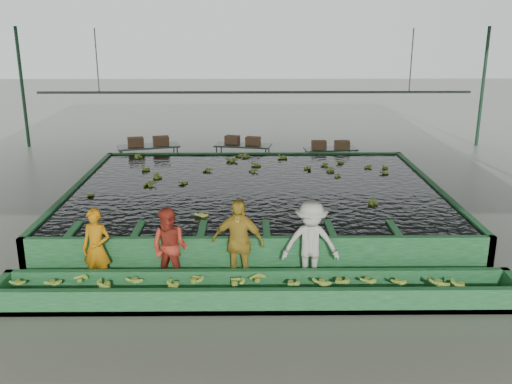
{
  "coord_description": "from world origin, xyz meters",
  "views": [
    {
      "loc": [
        -0.15,
        -13.52,
        5.25
      ],
      "look_at": [
        0.0,
        0.5,
        1.0
      ],
      "focal_mm": 40.0,
      "sensor_mm": 36.0,
      "label": 1
    }
  ],
  "objects_px": {
    "box_stack_mid": "(243,144)",
    "box_stack_right": "(330,149)",
    "sorting_trough": "(258,291)",
    "worker_c": "(238,243)",
    "worker_b": "(170,248)",
    "packing_table_mid": "(243,157)",
    "box_stack_left": "(149,146)",
    "flotation_tank": "(256,201)",
    "packing_table_right": "(330,160)",
    "packing_table_left": "(149,159)",
    "worker_d": "(311,244)",
    "worker_a": "(97,248)"
  },
  "relations": [
    {
      "from": "box_stack_mid",
      "to": "box_stack_right",
      "type": "bearing_deg",
      "value": -10.1
    },
    {
      "from": "sorting_trough",
      "to": "worker_c",
      "type": "relative_size",
      "value": 5.38
    },
    {
      "from": "worker_b",
      "to": "packing_table_mid",
      "type": "bearing_deg",
      "value": 100.7
    },
    {
      "from": "box_stack_left",
      "to": "box_stack_mid",
      "type": "height_order",
      "value": "box_stack_left"
    },
    {
      "from": "packing_table_mid",
      "to": "box_stack_right",
      "type": "height_order",
      "value": "box_stack_right"
    },
    {
      "from": "box_stack_left",
      "to": "box_stack_right",
      "type": "relative_size",
      "value": 1.07
    },
    {
      "from": "worker_c",
      "to": "flotation_tank",
      "type": "bearing_deg",
      "value": 97.39
    },
    {
      "from": "packing_table_mid",
      "to": "packing_table_right",
      "type": "relative_size",
      "value": 1.08
    },
    {
      "from": "sorting_trough",
      "to": "box_stack_mid",
      "type": "relative_size",
      "value": 7.75
    },
    {
      "from": "packing_table_left",
      "to": "worker_d",
      "type": "bearing_deg",
      "value": -62.11
    },
    {
      "from": "packing_table_right",
      "to": "worker_d",
      "type": "bearing_deg",
      "value": -100.25
    },
    {
      "from": "box_stack_mid",
      "to": "worker_d",
      "type": "bearing_deg",
      "value": -81.19
    },
    {
      "from": "box_stack_left",
      "to": "sorting_trough",
      "type": "bearing_deg",
      "value": -69.26
    },
    {
      "from": "packing_table_right",
      "to": "box_stack_left",
      "type": "xyz_separation_m",
      "value": [
        -6.48,
        -0.08,
        0.55
      ]
    },
    {
      "from": "packing_table_mid",
      "to": "flotation_tank",
      "type": "bearing_deg",
      "value": -85.55
    },
    {
      "from": "box_stack_right",
      "to": "packing_table_mid",
      "type": "bearing_deg",
      "value": 171.39
    },
    {
      "from": "worker_c",
      "to": "worker_d",
      "type": "bearing_deg",
      "value": 12.66
    },
    {
      "from": "packing_table_right",
      "to": "box_stack_right",
      "type": "bearing_deg",
      "value": -103.83
    },
    {
      "from": "sorting_trough",
      "to": "worker_d",
      "type": "height_order",
      "value": "worker_d"
    },
    {
      "from": "packing_table_mid",
      "to": "box_stack_mid",
      "type": "bearing_deg",
      "value": 97.69
    },
    {
      "from": "packing_table_left",
      "to": "packing_table_mid",
      "type": "relative_size",
      "value": 1.07
    },
    {
      "from": "packing_table_mid",
      "to": "box_stack_mid",
      "type": "height_order",
      "value": "box_stack_mid"
    },
    {
      "from": "flotation_tank",
      "to": "worker_d",
      "type": "relative_size",
      "value": 5.56
    },
    {
      "from": "worker_b",
      "to": "worker_c",
      "type": "distance_m",
      "value": 1.39
    },
    {
      "from": "worker_a",
      "to": "box_stack_left",
      "type": "height_order",
      "value": "worker_a"
    },
    {
      "from": "packing_table_right",
      "to": "flotation_tank",
      "type": "bearing_deg",
      "value": -119.24
    },
    {
      "from": "worker_a",
      "to": "worker_c",
      "type": "height_order",
      "value": "worker_c"
    },
    {
      "from": "sorting_trough",
      "to": "worker_b",
      "type": "relative_size",
      "value": 6.07
    },
    {
      "from": "worker_d",
      "to": "packing_table_right",
      "type": "distance_m",
      "value": 9.34
    },
    {
      "from": "sorting_trough",
      "to": "box_stack_mid",
      "type": "bearing_deg",
      "value": 92.31
    },
    {
      "from": "packing_table_mid",
      "to": "box_stack_left",
      "type": "height_order",
      "value": "box_stack_left"
    },
    {
      "from": "worker_d",
      "to": "box_stack_right",
      "type": "xyz_separation_m",
      "value": [
        1.64,
        9.08,
        -0.06
      ]
    },
    {
      "from": "worker_c",
      "to": "box_stack_right",
      "type": "height_order",
      "value": "worker_c"
    },
    {
      "from": "worker_a",
      "to": "box_stack_right",
      "type": "height_order",
      "value": "worker_a"
    },
    {
      "from": "worker_a",
      "to": "box_stack_left",
      "type": "xyz_separation_m",
      "value": [
        -0.49,
        9.1,
        0.15
      ]
    },
    {
      "from": "worker_d",
      "to": "worker_b",
      "type": "bearing_deg",
      "value": -179.35
    },
    {
      "from": "flotation_tank",
      "to": "sorting_trough",
      "type": "height_order",
      "value": "flotation_tank"
    },
    {
      "from": "packing_table_left",
      "to": "box_stack_mid",
      "type": "relative_size",
      "value": 1.66
    },
    {
      "from": "worker_c",
      "to": "worker_d",
      "type": "height_order",
      "value": "worker_c"
    },
    {
      "from": "flotation_tank",
      "to": "worker_d",
      "type": "height_order",
      "value": "worker_d"
    },
    {
      "from": "sorting_trough",
      "to": "worker_b",
      "type": "height_order",
      "value": "worker_b"
    },
    {
      "from": "sorting_trough",
      "to": "worker_d",
      "type": "relative_size",
      "value": 5.56
    },
    {
      "from": "flotation_tank",
      "to": "worker_c",
      "type": "height_order",
      "value": "worker_c"
    },
    {
      "from": "worker_a",
      "to": "worker_c",
      "type": "relative_size",
      "value": 0.89
    },
    {
      "from": "worker_a",
      "to": "worker_c",
      "type": "xyz_separation_m",
      "value": [
        2.87,
        0.0,
        0.1
      ]
    },
    {
      "from": "worker_d",
      "to": "box_stack_mid",
      "type": "relative_size",
      "value": 1.39
    },
    {
      "from": "sorting_trough",
      "to": "packing_table_right",
      "type": "height_order",
      "value": "packing_table_right"
    },
    {
      "from": "sorting_trough",
      "to": "worker_c",
      "type": "distance_m",
      "value": 1.12
    },
    {
      "from": "sorting_trough",
      "to": "worker_c",
      "type": "height_order",
      "value": "worker_c"
    },
    {
      "from": "worker_b",
      "to": "box_stack_mid",
      "type": "xyz_separation_m",
      "value": [
        1.36,
        9.64,
        0.09
      ]
    }
  ]
}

